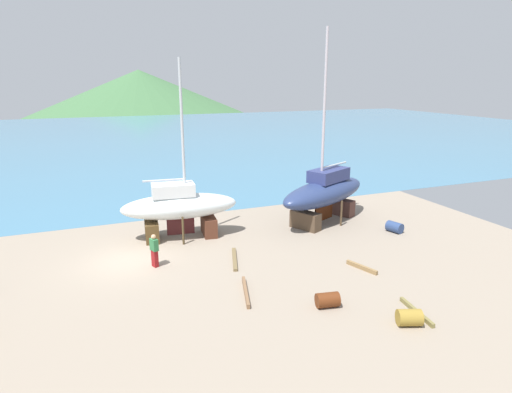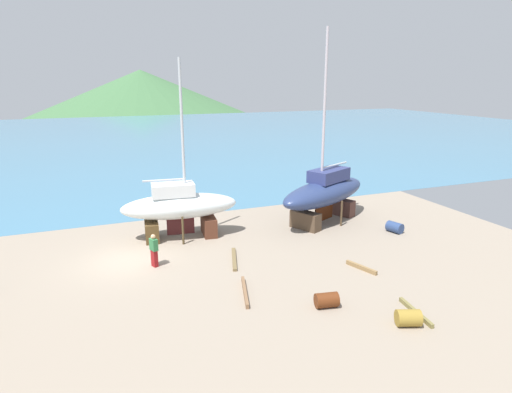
% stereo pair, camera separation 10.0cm
% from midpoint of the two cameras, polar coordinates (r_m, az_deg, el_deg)
% --- Properties ---
extents(ground_plane, '(42.76, 42.76, 0.00)m').
position_cam_midpoint_polar(ground_plane, '(18.37, -14.95, -13.03)').
color(ground_plane, gray).
extents(sea_water, '(171.05, 82.32, 0.01)m').
position_cam_midpoint_polar(sea_water, '(68.23, -20.48, 7.02)').
color(sea_water, teal).
rests_on(sea_water, ground).
extents(headland_hill, '(118.92, 118.92, 24.38)m').
position_cam_midpoint_polar(headland_hill, '(183.42, -14.73, 11.99)').
color(headland_hill, '#416E42').
rests_on(headland_hill, ground).
extents(sailboat_large_starboard, '(6.48, 2.71, 9.59)m').
position_cam_midpoint_polar(sailboat_large_starboard, '(24.15, -9.91, -1.33)').
color(sailboat_large_starboard, '#562E1F').
rests_on(sailboat_large_starboard, ground).
extents(sailboat_small_center, '(7.82, 5.33, 11.32)m').
position_cam_midpoint_polar(sailboat_small_center, '(26.80, 9.13, 0.56)').
color(sailboat_small_center, brown).
rests_on(sailboat_small_center, ground).
extents(worker, '(0.37, 0.49, 1.59)m').
position_cam_midpoint_polar(worker, '(20.93, -13.11, -6.84)').
color(worker, maroon).
rests_on(worker, ground).
extents(barrel_rust_far, '(0.97, 0.73, 0.58)m').
position_cam_midpoint_polar(barrel_rust_far, '(17.42, 9.42, -13.25)').
color(barrel_rust_far, '#5E2B12').
rests_on(barrel_rust_far, ground).
extents(barrel_tipped_center, '(1.00, 0.86, 0.60)m').
position_cam_midpoint_polar(barrel_tipped_center, '(16.96, 19.52, -14.77)').
color(barrel_tipped_center, olive).
rests_on(barrel_tipped_center, ground).
extents(barrel_ochre, '(0.83, 1.01, 0.61)m').
position_cam_midpoint_polar(barrel_ochre, '(26.23, 17.83, -3.86)').
color(barrel_ochre, navy).
rests_on(barrel_ochre, ground).
extents(timber_short_skew, '(0.64, 1.64, 0.19)m').
position_cam_midpoint_polar(timber_short_skew, '(20.94, 13.78, -9.03)').
color(timber_short_skew, olive).
rests_on(timber_short_skew, ground).
extents(timber_plank_far, '(0.41, 2.06, 0.17)m').
position_cam_midpoint_polar(timber_plank_far, '(17.88, 20.36, -14.02)').
color(timber_plank_far, olive).
rests_on(timber_plank_far, ground).
extents(timber_plank_near, '(0.80, 2.43, 0.20)m').
position_cam_midpoint_polar(timber_plank_near, '(18.22, -1.30, -12.38)').
color(timber_plank_near, brown).
rests_on(timber_plank_near, ground).
extents(timber_long_fore, '(0.97, 2.56, 0.12)m').
position_cam_midpoint_polar(timber_long_fore, '(21.37, -2.74, -8.18)').
color(timber_long_fore, brown).
rests_on(timber_long_fore, ground).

